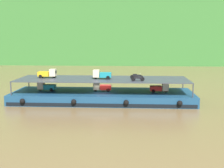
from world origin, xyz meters
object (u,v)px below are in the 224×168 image
(mini_truck_upper_mid, at_px, (102,74))
(motorcycle_upper_centre, at_px, (136,76))
(mini_truck_lower_stern, at_px, (46,86))
(motorcycle_upper_port, at_px, (138,78))
(mini_truck_lower_aft, at_px, (102,87))
(mini_truck_lower_mid, at_px, (160,88))
(mini_truck_upper_stern, at_px, (48,73))
(cargo_barge, at_px, (103,97))

(mini_truck_upper_mid, distance_m, motorcycle_upper_centre, 5.20)
(mini_truck_lower_stern, bearing_deg, motorcycle_upper_port, -9.82)
(mini_truck_lower_stern, bearing_deg, mini_truck_upper_mid, -3.15)
(mini_truck_lower_aft, xyz_separation_m, mini_truck_lower_mid, (8.71, -0.37, 0.00))
(mini_truck_upper_stern, bearing_deg, motorcycle_upper_port, -10.94)
(mini_truck_lower_aft, relative_size, mini_truck_lower_mid, 1.01)
(mini_truck_upper_stern, height_order, motorcycle_upper_port, mini_truck_upper_stern)
(mini_truck_lower_aft, bearing_deg, motorcycle_upper_centre, -3.37)
(cargo_barge, bearing_deg, motorcycle_upper_port, -23.00)
(mini_truck_lower_stern, relative_size, motorcycle_upper_centre, 1.46)
(cargo_barge, relative_size, mini_truck_lower_mid, 9.91)
(mini_truck_upper_stern, distance_m, mini_truck_upper_mid, 8.50)
(mini_truck_lower_stern, distance_m, mini_truck_lower_mid, 17.32)
(cargo_barge, bearing_deg, mini_truck_upper_mid, -107.77)
(cargo_barge, bearing_deg, mini_truck_lower_stern, 178.71)
(mini_truck_lower_mid, bearing_deg, cargo_barge, 179.79)
(mini_truck_upper_stern, bearing_deg, mini_truck_lower_aft, -0.72)
(cargo_barge, xyz_separation_m, mini_truck_upper_mid, (-0.09, -0.28, 3.44))
(mini_truck_upper_stern, height_order, motorcycle_upper_centre, mini_truck_upper_stern)
(mini_truck_upper_mid, bearing_deg, cargo_barge, 72.23)
(mini_truck_lower_mid, bearing_deg, mini_truck_lower_stern, 179.25)
(mini_truck_lower_aft, relative_size, motorcycle_upper_centre, 1.46)
(motorcycle_upper_centre, bearing_deg, cargo_barge, -179.66)
(cargo_barge, relative_size, mini_truck_lower_aft, 9.81)
(motorcycle_upper_port, distance_m, motorcycle_upper_centre, 2.26)
(mini_truck_upper_stern, relative_size, mini_truck_upper_mid, 1.00)
(cargo_barge, bearing_deg, mini_truck_lower_mid, -0.21)
(mini_truck_lower_stern, bearing_deg, mini_truck_upper_stern, 53.08)
(mini_truck_lower_aft, xyz_separation_m, motorcycle_upper_port, (5.36, -2.56, 1.74))
(mini_truck_lower_stern, xyz_separation_m, motorcycle_upper_port, (13.98, -2.42, 1.74))
(mini_truck_upper_mid, relative_size, motorcycle_upper_centre, 1.44)
(mini_truck_lower_aft, height_order, motorcycle_upper_port, motorcycle_upper_port)
(cargo_barge, height_order, motorcycle_upper_port, motorcycle_upper_port)
(mini_truck_lower_aft, height_order, mini_truck_upper_stern, mini_truck_upper_stern)
(cargo_barge, height_order, mini_truck_upper_stern, mini_truck_upper_stern)
(motorcycle_upper_port, xyz_separation_m, motorcycle_upper_centre, (-0.14, 2.25, 0.00))
(cargo_barge, distance_m, mini_truck_lower_aft, 1.49)
(mini_truck_upper_mid, bearing_deg, mini_truck_lower_stern, 176.85)
(mini_truck_upper_mid, xyz_separation_m, motorcycle_upper_port, (5.33, -1.94, -0.26))
(mini_truck_upper_stern, xyz_separation_m, mini_truck_upper_mid, (8.47, -0.72, 0.00))
(mini_truck_lower_aft, bearing_deg, motorcycle_upper_port, -25.53)
(motorcycle_upper_centre, bearing_deg, motorcycle_upper_port, -86.33)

